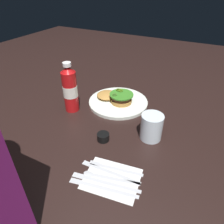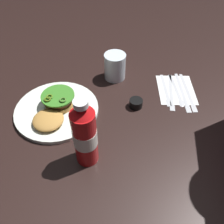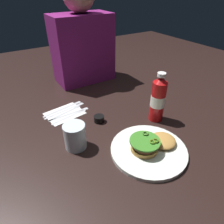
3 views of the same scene
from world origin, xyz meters
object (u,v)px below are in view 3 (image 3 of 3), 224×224
dinner_plate (148,150)px  water_glass (75,136)px  spoon_utensil (69,110)px  diner_person (82,42)px  burger_sandwich (152,143)px  napkin (65,113)px  ketchup_bottle (158,99)px  fork_utensil (72,115)px  steak_knife (65,107)px  condiment_cup (99,119)px  butter_knife (71,113)px  table_knife (67,109)px

dinner_plate → water_glass: bearing=142.3°
spoon_utensil → diner_person: (0.24, 0.31, 0.24)m
burger_sandwich → napkin: bearing=115.1°
napkin → spoon_utensil: (0.03, 0.01, 0.00)m
spoon_utensil → burger_sandwich: bearing=-68.5°
ketchup_bottle → water_glass: ketchup_bottle is taller
napkin → fork_utensil: 0.04m
steak_knife → condiment_cup: bearing=-64.3°
steak_knife → butter_knife: bearing=-83.0°
ketchup_bottle → spoon_utensil: (-0.32, 0.28, -0.10)m
burger_sandwich → ketchup_bottle: (0.16, 0.15, 0.07)m
dinner_plate → steak_knife: (-0.16, 0.47, -0.00)m
fork_utensil → table_knife: 0.06m
dinner_plate → steak_knife: dinner_plate is taller
ketchup_bottle → steak_knife: (-0.33, 0.32, -0.10)m
table_knife → burger_sandwich: bearing=-68.8°
water_glass → table_knife: 0.28m
butter_knife → ketchup_bottle: bearing=-38.0°
burger_sandwich → butter_knife: 0.43m
ketchup_bottle → diner_person: diner_person is taller
steak_knife → diner_person: (0.25, 0.27, 0.24)m
dinner_plate → burger_sandwich: 0.03m
steak_knife → burger_sandwich: bearing=-69.4°
fork_utensil → steak_knife: bearing=92.0°
ketchup_bottle → condiment_cup: ketchup_bottle is taller
burger_sandwich → spoon_utensil: 0.46m
fork_utensil → napkin: bearing=122.7°
butter_knife → condiment_cup: bearing=-56.5°
water_glass → butter_knife: water_glass is taller
napkin → table_knife: (0.02, 0.03, 0.00)m
ketchup_bottle → condiment_cup: (-0.24, 0.12, -0.09)m
napkin → butter_knife: bearing=-33.7°
condiment_cup → burger_sandwich: bearing=-73.2°
water_glass → napkin: water_glass is taller
fork_utensil → ketchup_bottle: bearing=-35.6°
table_knife → spoon_utensil: bearing=-78.1°
burger_sandwich → spoon_utensil: burger_sandwich is taller
table_knife → diner_person: bearing=50.5°
napkin → spoon_utensil: size_ratio=0.94×
dinner_plate → fork_utensil: 0.41m
water_glass → spoon_utensil: water_glass is taller
ketchup_bottle → dinner_plate: bearing=-138.9°
condiment_cup → table_knife: size_ratio=0.21×
dinner_plate → ketchup_bottle: 0.25m
fork_utensil → diner_person: diner_person is taller
dinner_plate → table_knife: size_ratio=1.31×
burger_sandwich → fork_utensil: (-0.17, 0.38, -0.03)m
ketchup_bottle → fork_utensil: (-0.33, 0.23, -0.10)m
steak_knife → diner_person: diner_person is taller
ketchup_bottle → napkin: (-0.35, 0.27, -0.11)m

